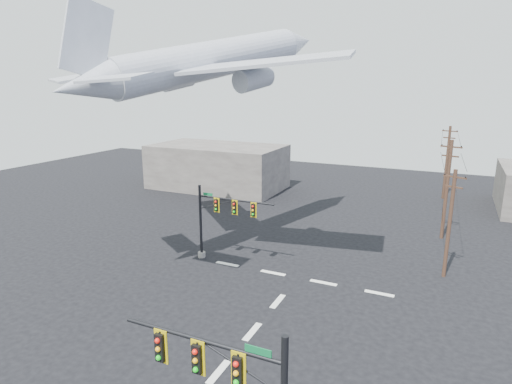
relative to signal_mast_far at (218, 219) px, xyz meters
The scene contains 9 objects.
ground 14.62m from the signal_mast_far, 60.44° to the right, with size 120.00×120.00×0.00m, color black.
lane_markings 10.52m from the signal_mast_far, 45.03° to the right, with size 14.00×21.20×0.01m.
signal_mast_far is the anchor object (origin of this frame).
utility_pole_a 17.57m from the signal_mast_far, 14.85° to the left, with size 1.56×0.76×8.25m.
utility_pole_b 21.37m from the signal_mast_far, 39.29° to the left, with size 1.83×0.69×9.31m.
utility_pole_c 33.63m from the signal_mast_far, 61.30° to the left, with size 1.81×0.75×9.20m.
power_lines 24.15m from the signal_mast_far, 45.88° to the left, with size 2.43×24.98×0.46m.
airliner 12.42m from the signal_mast_far, 123.86° to the left, with size 23.33×25.15×7.23m.
building_left 26.13m from the signal_mast_far, 119.84° to the left, with size 18.00×10.00×6.00m, color slate.
Camera 1 is at (9.55, -16.20, 14.06)m, focal length 30.00 mm.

